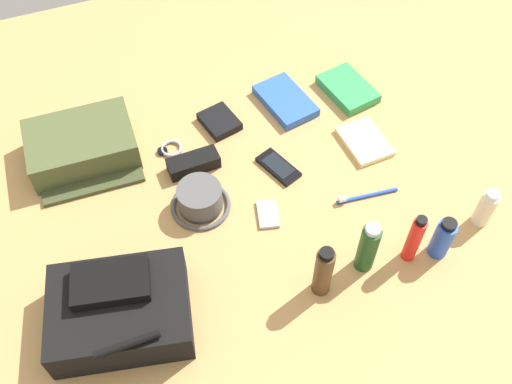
{
  "coord_description": "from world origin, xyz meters",
  "views": [
    {
      "loc": [
        0.32,
        0.84,
        1.26
      ],
      "look_at": [
        0.0,
        0.0,
        0.04
      ],
      "focal_mm": 41.42,
      "sensor_mm": 36.0,
      "label": 1
    }
  ],
  "objects": [
    {
      "name": "wallet",
      "position": [
        -0.0,
        -0.29,
        0.01
      ],
      "size": [
        0.11,
        0.13,
        0.02
      ],
      "primitive_type": "cube",
      "rotation": [
        0.0,
        0.0,
        0.23
      ],
      "color": "black",
      "rests_on": "ground_plane"
    },
    {
      "name": "sunscreen_spray",
      "position": [
        -0.29,
        0.29,
        0.08
      ],
      "size": [
        0.03,
        0.03,
        0.16
      ],
      "color": "red",
      "rests_on": "ground_plane"
    },
    {
      "name": "paperback_novel",
      "position": [
        -0.4,
        -0.28,
        0.01
      ],
      "size": [
        0.15,
        0.19,
        0.03
      ],
      "color": "#2D934C",
      "rests_on": "ground_plane"
    },
    {
      "name": "toiletry_pouch",
      "position": [
        0.39,
        -0.31,
        0.04
      ],
      "size": [
        0.29,
        0.25,
        0.09
      ],
      "color": "#47512D",
      "rests_on": "ground_plane"
    },
    {
      "name": "deodorant_spray",
      "position": [
        -0.36,
        0.3,
        0.06
      ],
      "size": [
        0.05,
        0.05,
        0.13
      ],
      "color": "blue",
      "rests_on": "ground_plane"
    },
    {
      "name": "travel_guidebook",
      "position": [
        -0.21,
        -0.3,
        0.01
      ],
      "size": [
        0.15,
        0.21,
        0.03
      ],
      "color": "blue",
      "rests_on": "ground_plane"
    },
    {
      "name": "notepad",
      "position": [
        -0.36,
        -0.08,
        0.01
      ],
      "size": [
        0.12,
        0.16,
        0.02
      ],
      "primitive_type": "cube",
      "rotation": [
        0.0,
        0.0,
        0.05
      ],
      "color": "beige",
      "rests_on": "ground_plane"
    },
    {
      "name": "wristwatch",
      "position": [
        0.16,
        -0.25,
        0.01
      ],
      "size": [
        0.07,
        0.06,
        0.01
      ],
      "color": "#99999E",
      "rests_on": "ground_plane"
    },
    {
      "name": "bucket_hat",
      "position": [
        0.14,
        -0.03,
        0.03
      ],
      "size": [
        0.16,
        0.16,
        0.07
      ],
      "color": "#4F4F4F",
      "rests_on": "ground_plane"
    },
    {
      "name": "media_player",
      "position": [
        -0.01,
        0.05,
        0.01
      ],
      "size": [
        0.07,
        0.09,
        0.01
      ],
      "color": "#B7B7BC",
      "rests_on": "ground_plane"
    },
    {
      "name": "cologne_bottle",
      "position": [
        -0.05,
        0.29,
        0.08
      ],
      "size": [
        0.04,
        0.04,
        0.17
      ],
      "color": "#473319",
      "rests_on": "ground_plane"
    },
    {
      "name": "lotion_bottle",
      "position": [
        -0.51,
        0.26,
        0.06
      ],
      "size": [
        0.04,
        0.04,
        0.12
      ],
      "color": "beige",
      "rests_on": "ground_plane"
    },
    {
      "name": "ground_plane",
      "position": [
        0.0,
        0.0,
        -0.01
      ],
      "size": [
        2.64,
        2.02,
        0.02
      ],
      "primitive_type": "cube",
      "color": "tan",
      "rests_on": "ground"
    },
    {
      "name": "shampoo_bottle",
      "position": [
        -0.18,
        0.27,
        0.08
      ],
      "size": [
        0.05,
        0.05,
        0.16
      ],
      "color": "#19471E",
      "rests_on": "ground_plane"
    },
    {
      "name": "backpack",
      "position": [
        0.4,
        0.2,
        0.06
      ],
      "size": [
        0.35,
        0.29,
        0.13
      ],
      "color": "black",
      "rests_on": "ground_plane"
    },
    {
      "name": "toothbrush",
      "position": [
        -0.27,
        0.09,
        0.01
      ],
      "size": [
        0.17,
        0.03,
        0.02
      ],
      "color": "blue",
      "rests_on": "ground_plane"
    },
    {
      "name": "cell_phone",
      "position": [
        -0.1,
        -0.08,
        0.01
      ],
      "size": [
        0.1,
        0.14,
        0.01
      ],
      "color": "black",
      "rests_on": "ground_plane"
    },
    {
      "name": "sunglasses_case",
      "position": [
        0.12,
        -0.16,
        0.02
      ],
      "size": [
        0.14,
        0.06,
        0.04
      ],
      "primitive_type": "cube",
      "rotation": [
        0.0,
        0.0,
        0.03
      ],
      "color": "black",
      "rests_on": "ground_plane"
    }
  ]
}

